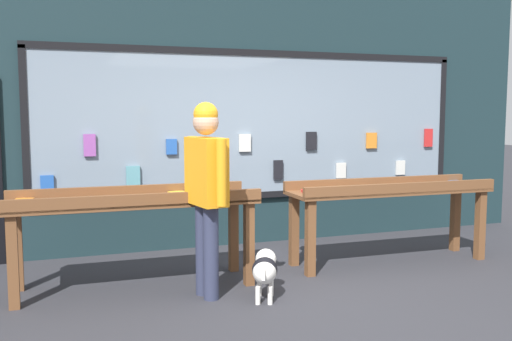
% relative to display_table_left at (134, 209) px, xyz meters
% --- Properties ---
extents(ground_plane, '(40.00, 40.00, 0.00)m').
position_rel_display_table_left_xyz_m(ground_plane, '(1.41, -0.89, -0.77)').
color(ground_plane, '#2D2D33').
extents(shopfront_facade, '(8.66, 0.29, 3.54)m').
position_rel_display_table_left_xyz_m(shopfront_facade, '(1.40, 1.50, 0.98)').
color(shopfront_facade, '#192D33').
rests_on(shopfront_facade, ground_plane).
extents(display_table_left, '(2.35, 0.73, 0.96)m').
position_rel_display_table_left_xyz_m(display_table_left, '(0.00, 0.00, 0.00)').
color(display_table_left, brown).
rests_on(display_table_left, ground_plane).
extents(display_table_right, '(2.34, 0.64, 0.94)m').
position_rel_display_table_left_xyz_m(display_table_right, '(2.83, -0.00, -0.02)').
color(display_table_right, brown).
rests_on(display_table_right, ground_plane).
extents(person_browsing, '(0.31, 0.68, 1.79)m').
position_rel_display_table_left_xyz_m(person_browsing, '(0.58, -0.49, 0.29)').
color(person_browsing, '#2D334C').
rests_on(person_browsing, ground_plane).
extents(small_dog, '(0.37, 0.58, 0.41)m').
position_rel_display_table_left_xyz_m(small_dog, '(1.07, -0.72, -0.49)').
color(small_dog, white).
rests_on(small_dog, ground_plane).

